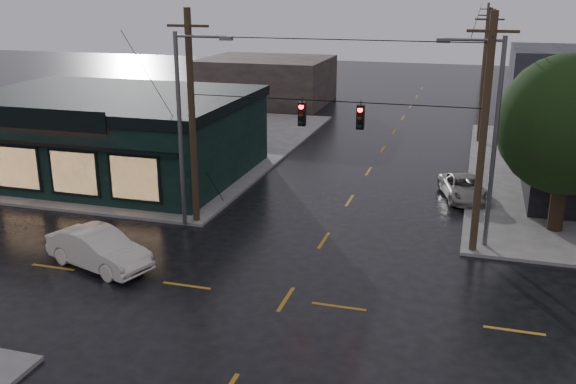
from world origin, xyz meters
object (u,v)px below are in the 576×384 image
(utility_pole_ne, at_px, (472,253))
(suv_silver, at_px, (464,188))
(corner_tree, at_px, (568,125))
(utility_pole_nw, at_px, (197,223))
(sedan_cream, at_px, (99,249))

(utility_pole_ne, relative_size, suv_silver, 2.27)
(corner_tree, xyz_separation_m, utility_pole_nw, (-16.63, -3.61, -5.12))
(utility_pole_ne, distance_m, suv_silver, 7.61)
(utility_pole_ne, bearing_deg, suv_silver, 94.89)
(utility_pole_nw, relative_size, sedan_cream, 2.10)
(sedan_cream, bearing_deg, utility_pole_ne, -49.67)
(suv_silver, bearing_deg, sedan_cream, -151.62)
(corner_tree, relative_size, sedan_cream, 1.69)
(corner_tree, bearing_deg, utility_pole_nw, -167.75)
(utility_pole_nw, xyz_separation_m, sedan_cream, (-1.66, -5.90, 0.80))
(corner_tree, height_order, utility_pole_ne, corner_tree)
(corner_tree, relative_size, suv_silver, 1.83)
(corner_tree, height_order, suv_silver, corner_tree)
(utility_pole_nw, height_order, sedan_cream, utility_pole_nw)
(utility_pole_ne, bearing_deg, corner_tree, 44.82)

